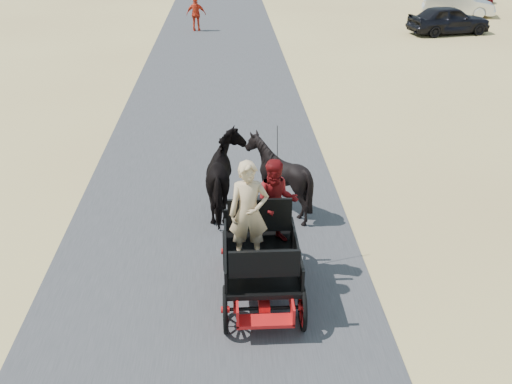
{
  "coord_description": "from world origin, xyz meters",
  "views": [
    {
      "loc": [
        0.45,
        -8.03,
        6.2
      ],
      "look_at": [
        0.95,
        1.67,
        1.2
      ],
      "focal_mm": 40.0,
      "sensor_mm": 36.0,
      "label": 1
    }
  ],
  "objects_px": {
    "carriage": "(261,277)",
    "horse_right": "(278,176)",
    "horse_left": "(227,177)",
    "car_a": "(449,20)",
    "car_b": "(458,4)",
    "pedestrian": "(196,14)"
  },
  "relations": [
    {
      "from": "carriage",
      "to": "horse_right",
      "type": "bearing_deg",
      "value": 79.61
    },
    {
      "from": "horse_left",
      "to": "car_a",
      "type": "height_order",
      "value": "horse_left"
    },
    {
      "from": "horse_right",
      "to": "car_b",
      "type": "relative_size",
      "value": 0.41
    },
    {
      "from": "horse_right",
      "to": "car_a",
      "type": "relative_size",
      "value": 0.41
    },
    {
      "from": "carriage",
      "to": "car_b",
      "type": "relative_size",
      "value": 0.59
    },
    {
      "from": "horse_left",
      "to": "horse_right",
      "type": "height_order",
      "value": "horse_right"
    },
    {
      "from": "horse_right",
      "to": "pedestrian",
      "type": "height_order",
      "value": "pedestrian"
    },
    {
      "from": "carriage",
      "to": "horse_right",
      "type": "relative_size",
      "value": 1.41
    },
    {
      "from": "pedestrian",
      "to": "car_b",
      "type": "relative_size",
      "value": 0.42
    },
    {
      "from": "pedestrian",
      "to": "car_b",
      "type": "bearing_deg",
      "value": -163.69
    },
    {
      "from": "horse_left",
      "to": "car_a",
      "type": "bearing_deg",
      "value": -122.08
    },
    {
      "from": "pedestrian",
      "to": "horse_left",
      "type": "bearing_deg",
      "value": 97.58
    },
    {
      "from": "horse_left",
      "to": "carriage",
      "type": "bearing_deg",
      "value": 100.39
    },
    {
      "from": "horse_left",
      "to": "horse_right",
      "type": "distance_m",
      "value": 1.1
    },
    {
      "from": "carriage",
      "to": "car_a",
      "type": "bearing_deg",
      "value": 62.86
    },
    {
      "from": "carriage",
      "to": "horse_right",
      "type": "distance_m",
      "value": 3.09
    },
    {
      "from": "carriage",
      "to": "car_b",
      "type": "xyz_separation_m",
      "value": [
        13.27,
        26.23,
        0.32
      ]
    },
    {
      "from": "carriage",
      "to": "pedestrian",
      "type": "height_order",
      "value": "pedestrian"
    },
    {
      "from": "carriage",
      "to": "pedestrian",
      "type": "distance_m",
      "value": 22.79
    },
    {
      "from": "horse_left",
      "to": "car_a",
      "type": "xyz_separation_m",
      "value": [
        11.47,
        18.3,
        -0.14
      ]
    },
    {
      "from": "car_b",
      "to": "carriage",
      "type": "bearing_deg",
      "value": 168.39
    },
    {
      "from": "car_a",
      "to": "car_b",
      "type": "height_order",
      "value": "car_a"
    }
  ]
}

